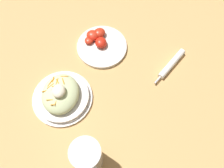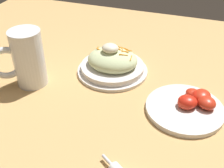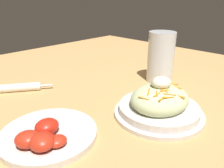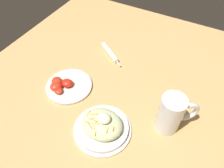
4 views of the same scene
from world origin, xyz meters
The scene contains 5 objects.
ground_plane centered at (0.00, 0.00, 0.00)m, with size 1.43×1.43×0.00m, color tan.
salad_plate centered at (-0.01, -0.18, 0.03)m, with size 0.22×0.22×0.10m.
beer_mug centered at (0.20, -0.04, 0.08)m, with size 0.14×0.12×0.17m.
napkin_roll centered at (-0.20, 0.22, 0.01)m, with size 0.17×0.12×0.02m.
tomato_plate centered at (-0.26, -0.07, 0.01)m, with size 0.20×0.20×0.04m.
Camera 3 is at (-0.44, -0.43, 0.28)m, focal length 35.55 mm.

